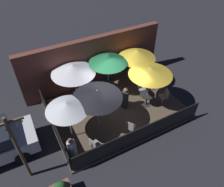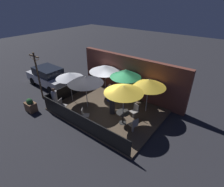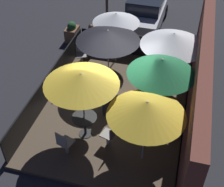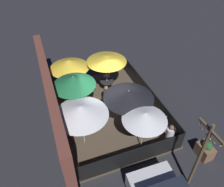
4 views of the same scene
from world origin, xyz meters
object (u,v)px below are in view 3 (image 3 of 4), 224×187
at_px(patio_chair_2, 81,53).
at_px(patio_chair_0, 64,143).
at_px(patio_umbrella_5, 174,39).
at_px(patio_umbrella_4, 116,18).
at_px(dining_table_0, 157,106).
at_px(patio_umbrella_1, 81,79).
at_px(planter_box, 72,32).
at_px(patio_umbrella_3, 108,35).
at_px(dining_table_1, 85,121).
at_px(parked_car_0, 146,10).
at_px(patio_chair_1, 110,134).
at_px(patron_1, 147,86).
at_px(patio_chair_3, 68,81).
at_px(patron_2, 107,101).
at_px(patio_umbrella_2, 147,108).
at_px(patio_umbrella_0, 162,66).
at_px(patron_0, 92,40).

bearing_deg(patio_chair_2, patio_chair_0, -7.44).
bearing_deg(patio_umbrella_5, patio_umbrella_4, -116.41).
bearing_deg(dining_table_0, patio_umbrella_5, 175.51).
bearing_deg(patio_umbrella_1, planter_box, -155.63).
bearing_deg(patio_umbrella_1, patio_umbrella_5, 144.94).
bearing_deg(patio_umbrella_3, patio_umbrella_1, 0.57).
xyz_separation_m(dining_table_1, patio_chair_2, (-3.72, -1.42, -0.09)).
relative_size(dining_table_1, parked_car_0, 0.18).
relative_size(patio_umbrella_5, patio_chair_1, 2.49).
distance_m(dining_table_0, patron_1, 1.07).
relative_size(patio_chair_3, planter_box, 0.99).
relative_size(patio_umbrella_3, patio_chair_2, 2.48).
height_order(patio_umbrella_5, patron_2, patio_umbrella_5).
distance_m(patio_umbrella_3, patio_chair_2, 2.22).
distance_m(dining_table_0, patio_chair_3, 3.41).
relative_size(patio_umbrella_5, dining_table_1, 2.93).
xyz_separation_m(patio_umbrella_3, dining_table_1, (2.88, 0.03, -1.42)).
xyz_separation_m(patio_umbrella_1, parked_car_0, (-7.89, 0.50, -1.52)).
bearing_deg(patio_umbrella_4, patio_umbrella_5, 63.59).
bearing_deg(patron_1, patio_chair_1, -176.40).
distance_m(patio_chair_1, planter_box, 6.79).
bearing_deg(patron_2, patio_umbrella_4, 158.36).
bearing_deg(patio_chair_0, dining_table_0, -29.02).
bearing_deg(patio_chair_2, patron_1, 42.22).
relative_size(patio_chair_3, patron_2, 0.72).
xyz_separation_m(patio_umbrella_2, patio_umbrella_3, (-3.37, -1.97, -0.02)).
distance_m(patio_chair_0, patio_chair_1, 1.37).
relative_size(patio_chair_0, patio_chair_3, 1.02).
bearing_deg(patio_umbrella_5, patio_chair_0, -31.70).
distance_m(dining_table_1, patio_chair_3, 2.25).
distance_m(dining_table_0, dining_table_1, 2.42).
height_order(patio_umbrella_0, parked_car_0, patio_umbrella_0).
height_order(patio_umbrella_2, dining_table_0, patio_umbrella_2).
relative_size(patio_umbrella_0, patio_chair_2, 2.64).
height_order(patio_umbrella_2, patron_0, patio_umbrella_2).
height_order(patio_umbrella_1, parked_car_0, patio_umbrella_1).
height_order(patio_umbrella_5, parked_car_0, patio_umbrella_5).
relative_size(patio_umbrella_4, dining_table_0, 2.84).
bearing_deg(patio_umbrella_1, patio_chair_1, 74.22).
xyz_separation_m(patio_chair_0, patron_0, (-5.60, -0.97, 0.09)).
xyz_separation_m(patio_umbrella_3, patio_umbrella_4, (-1.43, -0.08, -0.04)).
xyz_separation_m(dining_table_0, planter_box, (-4.35, -4.61, -0.29)).
height_order(patio_umbrella_4, patron_1, patio_umbrella_4).
xyz_separation_m(patio_umbrella_0, patio_chair_1, (1.51, -1.18, -1.68)).
bearing_deg(patio_umbrella_4, patio_umbrella_0, 35.41).
distance_m(patio_umbrella_2, patio_umbrella_4, 5.22).
height_order(planter_box, parked_car_0, parked_car_0).
bearing_deg(patio_chair_1, patio_umbrella_4, -61.98).
bearing_deg(patio_umbrella_0, dining_table_0, 0.00).
xyz_separation_m(patio_umbrella_0, parked_car_0, (-6.64, -1.56, -1.46)).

